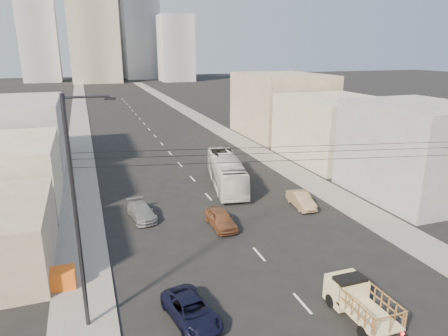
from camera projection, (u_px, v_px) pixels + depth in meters
ground at (322, 325)px, 20.80m from camera, size 420.00×420.00×0.00m
sidewalk_left at (79, 120)px, 80.34m from camera, size 3.50×180.00×0.12m
sidewalk_right at (192, 114)px, 87.79m from camera, size 3.50×180.00×0.12m
lane_dashes at (152, 133)px, 68.71m from camera, size 0.15×104.00×0.01m
flatbed_pickup at (359, 299)px, 21.19m from camera, size 1.95×4.41×1.90m
navy_pickup at (191, 310)px, 21.02m from camera, size 2.79×4.71×1.23m
city_bus at (226, 172)px, 41.49m from camera, size 4.76×11.72×3.18m
sedan_brown at (221, 219)px, 32.11m from camera, size 1.82×4.25×1.43m
sedan_tan at (301, 200)px, 36.28m from camera, size 1.80×4.16×1.33m
sedan_grey at (142, 212)px, 33.76m from camera, size 2.32×4.54×1.26m
streetlamp_left at (78, 211)px, 18.96m from camera, size 2.36×0.25×12.00m
overhead_wires at (318, 152)px, 19.59m from camera, size 23.01×5.02×0.72m
crate_stack at (59, 279)px, 23.79m from camera, size 1.80×1.20×1.14m
bldg_right_near at (416, 151)px, 38.19m from camera, size 10.00×12.00×9.00m
bldg_right_mid at (335, 129)px, 51.15m from camera, size 11.00×14.00×8.00m
bldg_right_far at (281, 105)px, 65.49m from camera, size 12.00×16.00×10.00m
bldg_left_far at (10, 133)px, 48.72m from camera, size 12.00×16.00×8.00m
high_rise_tower at (91, 8)px, 164.61m from camera, size 20.00×20.00×60.00m
midrise_ne at (141, 35)px, 188.02m from camera, size 16.00×16.00×40.00m
midrise_nw at (39, 41)px, 170.40m from camera, size 15.00×15.00×34.00m
midrise_back at (112, 32)px, 197.20m from camera, size 18.00×18.00×44.00m
midrise_east at (176, 48)px, 175.46m from camera, size 14.00×14.00×28.00m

